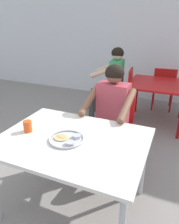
{
  "coord_description": "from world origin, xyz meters",
  "views": [
    {
      "loc": [
        0.69,
        -1.34,
        1.64
      ],
      "look_at": [
        0.0,
        0.25,
        0.89
      ],
      "focal_mm": 34.07,
      "sensor_mm": 36.0,
      "label": 1
    }
  ],
  "objects": [
    {
      "name": "table_background_red",
      "position": [
        0.4,
        2.12,
        0.63
      ],
      "size": [
        0.92,
        0.9,
        0.71
      ],
      "color": "#B71414",
      "rests_on": "ground"
    },
    {
      "name": "chair_foreground",
      "position": [
        0.06,
        0.93,
        0.5
      ],
      "size": [
        0.42,
        0.44,
        0.85
      ],
      "color": "red",
      "rests_on": "ground"
    },
    {
      "name": "drinking_cup",
      "position": [
        -0.46,
        -0.04,
        0.79
      ],
      "size": [
        0.07,
        0.07,
        0.1
      ],
      "color": "#D84C19",
      "rests_on": "table_foreground"
    },
    {
      "name": "thali_tray",
      "position": [
        -0.07,
        -0.04,
        0.75
      ],
      "size": [
        0.29,
        0.29,
        0.03
      ],
      "color": "#B7BABF",
      "rests_on": "table_foreground"
    },
    {
      "name": "back_wall",
      "position": [
        0.0,
        3.39,
        1.7
      ],
      "size": [
        12.0,
        0.12,
        3.4
      ],
      "primitive_type": "cube",
      "color": "silver",
      "rests_on": "ground"
    },
    {
      "name": "chair_red_left",
      "position": [
        -0.18,
        2.16,
        0.51
      ],
      "size": [
        0.48,
        0.44,
        0.88
      ],
      "color": "#A61414",
      "rests_on": "ground"
    },
    {
      "name": "table_foreground",
      "position": [
        -0.05,
        -0.0,
        0.67
      ],
      "size": [
        1.22,
        0.92,
        0.74
      ],
      "color": "silver",
      "rests_on": "ground"
    },
    {
      "name": "patron_background",
      "position": [
        -0.39,
        2.11,
        0.73
      ],
      "size": [
        0.58,
        0.53,
        1.23
      ],
      "color": "#373737",
      "rests_on": "ground"
    },
    {
      "name": "diner_foreground",
      "position": [
        0.05,
        0.7,
        0.73
      ],
      "size": [
        0.5,
        0.56,
        1.22
      ],
      "color": "#343434",
      "rests_on": "ground"
    },
    {
      "name": "chair_red_far",
      "position": [
        0.45,
        2.79,
        0.49
      ],
      "size": [
        0.44,
        0.47,
        0.83
      ],
      "color": "#A91313",
      "rests_on": "ground"
    },
    {
      "name": "ground_plane",
      "position": [
        0.0,
        0.0,
        -0.03
      ],
      "size": [
        12.0,
        12.0,
        0.05
      ],
      "primitive_type": "cube",
      "color": "gray"
    }
  ]
}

